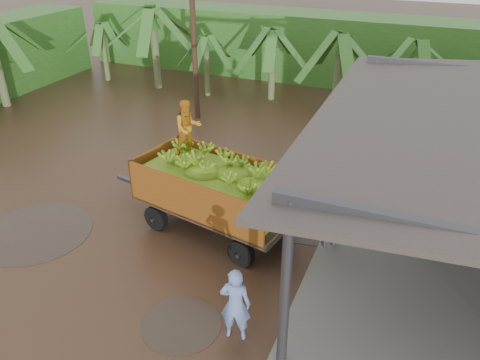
% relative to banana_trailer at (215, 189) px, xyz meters
% --- Properties ---
extents(ground, '(100.00, 100.00, 0.00)m').
position_rel_banana_trailer_xyz_m(ground, '(-2.01, -0.24, -1.36)').
color(ground, black).
rests_on(ground, ground).
extents(hedge_north, '(22.00, 3.00, 3.60)m').
position_rel_banana_trailer_xyz_m(hedge_north, '(-4.01, 15.76, 0.44)').
color(hedge_north, '#2D661E').
rests_on(hedge_north, ground).
extents(banana_trailer, '(6.33, 2.99, 3.67)m').
position_rel_banana_trailer_xyz_m(banana_trailer, '(0.00, 0.00, 0.00)').
color(banana_trailer, '#BB6B1A').
rests_on(banana_trailer, ground).
extents(man_blue, '(0.74, 0.56, 1.81)m').
position_rel_banana_trailer_xyz_m(man_blue, '(2.11, -3.50, -0.46)').
color(man_blue, '#748FD4').
rests_on(man_blue, ground).
extents(man_grey, '(1.06, 0.83, 1.68)m').
position_rel_banana_trailer_xyz_m(man_grey, '(3.27, 0.39, -0.52)').
color(man_grey, slate).
rests_on(man_grey, ground).
extents(utility_pole, '(1.20, 0.24, 7.80)m').
position_rel_banana_trailer_xyz_m(utility_pole, '(-4.61, 7.80, 2.59)').
color(utility_pole, '#47301E').
rests_on(utility_pole, ground).
extents(banana_plants, '(24.85, 20.68, 4.36)m').
position_rel_banana_trailer_xyz_m(banana_plants, '(-7.78, 6.16, 0.53)').
color(banana_plants, '#2D661E').
rests_on(banana_plants, ground).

